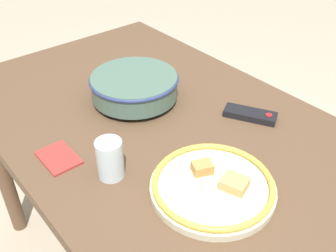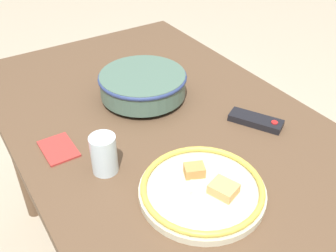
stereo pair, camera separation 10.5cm
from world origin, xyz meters
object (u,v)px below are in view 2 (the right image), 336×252
at_px(food_plate, 203,189).
at_px(tv_remote, 256,121).
at_px(noodle_bowl, 143,84).
at_px(drinking_glass, 104,154).

relative_size(food_plate, tv_remote, 1.84).
bearing_deg(food_plate, noodle_bowl, 168.06).
relative_size(food_plate, drinking_glass, 2.88).
bearing_deg(drinking_glass, noodle_bowl, 134.69).
xyz_separation_m(noodle_bowl, tv_remote, (0.29, 0.20, -0.04)).
xyz_separation_m(noodle_bowl, drinking_glass, (0.24, -0.25, 0.00)).
bearing_deg(food_plate, tv_remote, 115.73).
bearing_deg(tv_remote, noodle_bowl, -84.28).
bearing_deg(tv_remote, drinking_glass, -35.69).
relative_size(noodle_bowl, drinking_glass, 2.68).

